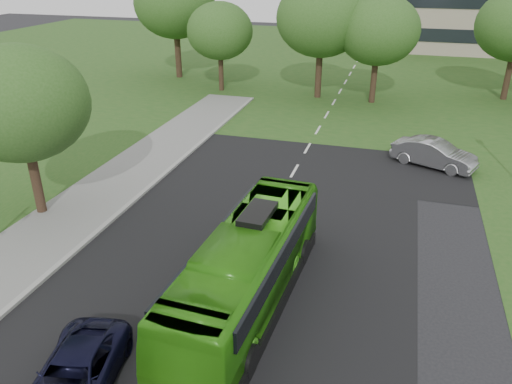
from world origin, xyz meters
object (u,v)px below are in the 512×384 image
tree_side_near (20,104)px  sedan (434,154)px  tree_park_f (175,3)px  tree_park_c (379,30)px  suv (75,376)px  bus (248,267)px  tree_park_a (220,31)px  tree_park_b (322,18)px

tree_side_near → sedan: tree_side_near is taller
tree_park_f → tree_park_c: bearing=-12.6°
tree_side_near → suv: bearing=-48.1°
sedan → suv: 23.50m
tree_side_near → bus: tree_side_near is taller
tree_park_c → tree_side_near: size_ratio=1.09×
tree_park_a → bus: bearing=-68.3°
tree_park_a → bus: 32.34m
tree_park_f → suv: 42.52m
tree_park_a → suv: size_ratio=1.71×
tree_park_f → sedan: (24.87, -18.29, -6.47)m
tree_park_f → bus: (18.04, -33.95, -5.77)m
tree_park_a → bus: size_ratio=0.73×
tree_park_b → tree_park_f: (-15.35, 4.08, 0.51)m
tree_park_b → tree_side_near: tree_park_b is taller
tree_park_a → tree_park_c: (13.99, -0.40, 0.63)m
suv → bus: bearing=45.6°
sedan → tree_park_f: bearing=76.6°
bus → suv: bus is taller
tree_park_c → tree_park_f: size_ratio=0.83×
tree_park_a → tree_park_b: 9.27m
tree_park_f → sedan: tree_park_f is taller
bus → tree_park_a: bearing=114.7°
tree_park_b → suv: tree_park_b is taller
tree_park_a → sedan: 23.90m
tree_park_c → tree_park_f: tree_park_f is taller
tree_park_f → tree_side_near: bearing=-78.3°
tree_side_near → tree_park_a: bearing=90.1°
tree_park_a → tree_park_b: (9.16, 0.03, 1.38)m
tree_park_f → bus: 38.87m
tree_side_near → sedan: (18.64, 11.86, -4.73)m
tree_park_b → tree_park_f: 15.89m
tree_park_a → tree_park_b: bearing=0.2°
tree_side_near → tree_park_f: bearing=101.7°
tree_side_near → sedan: bearing=32.5°
tree_park_f → sedan: size_ratio=2.18×
tree_park_c → tree_park_f: (-20.17, 4.51, 1.26)m
tree_park_a → tree_park_c: tree_park_c is taller
tree_park_b → suv: bearing=-91.3°
tree_park_b → tree_park_c: tree_park_b is taller
suv → tree_park_f: bearing=98.6°
tree_park_c → sedan: bearing=-71.2°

